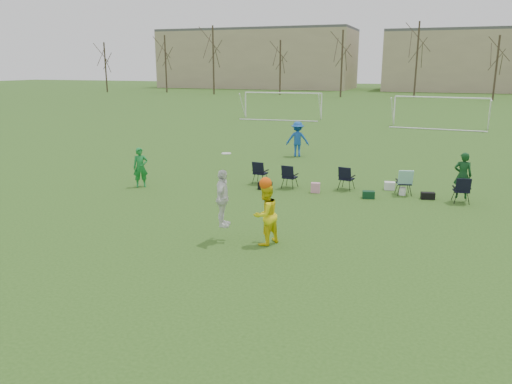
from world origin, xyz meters
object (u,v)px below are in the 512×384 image
at_px(goal_left, 283,98).
at_px(goal_mid, 441,103).
at_px(fielder_green_near, 140,167).
at_px(fielder_blue, 298,139).
at_px(center_contest, 249,207).

relative_size(goal_left, goal_mid, 1.00).
relative_size(fielder_green_near, goal_mid, 0.22).
distance_m(fielder_green_near, goal_mid, 28.58).
height_order(fielder_green_near, goal_mid, goal_mid).
bearing_deg(goal_left, fielder_green_near, -89.96).
distance_m(fielder_blue, center_contest, 14.18).
height_order(goal_left, goal_mid, same).
distance_m(fielder_blue, goal_left, 20.11).
xyz_separation_m(center_contest, goal_mid, (4.90, 30.92, 0.87)).
bearing_deg(goal_mid, fielder_green_near, -109.79).
height_order(center_contest, goal_left, center_contest).
relative_size(fielder_blue, goal_mid, 0.26).
bearing_deg(fielder_green_near, center_contest, -71.21).
relative_size(fielder_blue, center_contest, 0.75).
xyz_separation_m(fielder_blue, goal_mid, (7.33, 16.94, 0.96)).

